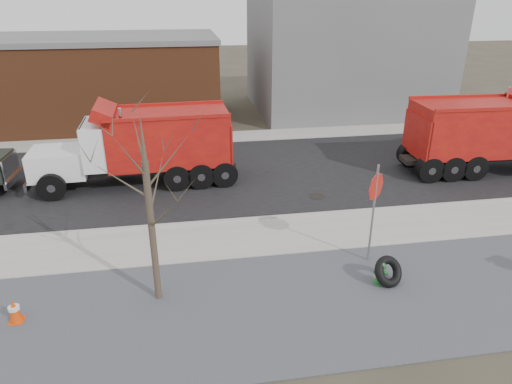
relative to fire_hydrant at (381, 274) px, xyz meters
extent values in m
plane|color=#383328|center=(-3.05, 2.95, -0.34)|extent=(120.00, 120.00, 0.00)
cube|color=slate|center=(-3.05, -0.55, -0.32)|extent=(60.00, 5.00, 0.03)
cube|color=#9E9B93|center=(-3.05, 3.20, -0.31)|extent=(60.00, 2.50, 0.06)
cube|color=#9E9B93|center=(-3.05, 4.50, -0.28)|extent=(60.00, 0.15, 0.11)
cube|color=black|center=(-3.05, 9.25, -0.33)|extent=(60.00, 9.40, 0.02)
cube|color=#9E9B93|center=(-3.05, 14.95, -0.31)|extent=(60.00, 2.00, 0.06)
cube|color=slate|center=(5.95, 20.95, 3.66)|extent=(12.00, 10.00, 8.00)
cube|color=brown|center=(-13.05, 19.95, 2.16)|extent=(20.00, 8.00, 5.00)
cube|color=slate|center=(-13.05, 19.95, 4.81)|extent=(20.20, 8.20, 0.30)
cylinder|color=#382D23|center=(-6.25, 0.35, 1.66)|extent=(0.18, 0.18, 4.00)
cone|color=#382D23|center=(-6.25, 0.35, 4.26)|extent=(0.14, 0.14, 1.20)
cylinder|color=#2A6F31|center=(0.00, 0.01, -0.31)|extent=(0.39, 0.39, 0.05)
cylinder|color=#2A6F31|center=(0.00, 0.01, -0.04)|extent=(0.21, 0.21, 0.54)
cylinder|color=#2A6F31|center=(0.00, 0.01, 0.20)|extent=(0.27, 0.27, 0.04)
sphere|color=#2A6F31|center=(0.00, 0.01, 0.29)|extent=(0.21, 0.21, 0.21)
cylinder|color=#2A6F31|center=(0.00, 0.01, 0.37)|extent=(0.04, 0.04, 0.05)
cylinder|color=#2A6F31|center=(-0.14, 0.05, 0.04)|extent=(0.13, 0.13, 0.10)
cylinder|color=#2A6F31|center=(0.15, -0.04, 0.04)|extent=(0.13, 0.13, 0.10)
cylinder|color=#2A6F31|center=(-0.05, -0.14, 0.02)|extent=(0.16, 0.14, 0.13)
torus|color=black|center=(0.21, -0.03, 0.07)|extent=(1.12, 1.01, 0.91)
cylinder|color=gray|center=(0.14, 1.23, 1.26)|extent=(0.07, 0.07, 3.19)
cylinder|color=#B1160C|center=(0.14, 1.23, 2.17)|extent=(0.69, 0.57, 0.87)
cube|color=#E73D07|center=(-9.80, -0.06, -0.32)|extent=(0.36, 0.36, 0.04)
cone|color=#E73D07|center=(-9.80, -0.06, 0.02)|extent=(0.34, 0.34, 0.66)
cylinder|color=white|center=(-9.80, -0.06, 0.09)|extent=(0.27, 0.27, 0.09)
cube|color=black|center=(8.85, 7.78, 0.35)|extent=(8.82, 1.23, 0.23)
cube|color=#AB1B0E|center=(7.52, 7.83, 1.74)|extent=(5.23, 2.66, 2.26)
cylinder|color=silver|center=(9.67, 8.73, 2.10)|extent=(0.15, 0.15, 2.47)
cylinder|color=black|center=(6.32, 8.86, 0.25)|extent=(1.14, 0.35, 1.13)
cylinder|color=black|center=(6.24, 6.89, 0.25)|extent=(1.14, 0.35, 1.13)
cube|color=black|center=(-7.24, 8.73, 0.33)|extent=(8.24, 1.20, 0.22)
cube|color=white|center=(-10.46, 8.60, 0.89)|extent=(2.29, 2.04, 1.11)
cube|color=silver|center=(-11.53, 8.56, 0.89)|extent=(0.13, 1.76, 1.01)
cube|color=white|center=(-8.56, 8.67, 1.59)|extent=(1.70, 2.37, 1.81)
cube|color=black|center=(-9.31, 8.65, 2.09)|extent=(0.13, 2.01, 0.80)
cube|color=#AB1B0E|center=(-5.93, 8.78, 1.69)|extent=(5.12, 2.61, 2.21)
cylinder|color=silver|center=(-7.67, 7.75, 2.04)|extent=(0.15, 0.15, 2.41)
cylinder|color=black|center=(-10.61, 7.51, 0.23)|extent=(1.12, 0.34, 1.11)
cylinder|color=black|center=(-10.70, 9.68, 0.23)|extent=(1.12, 0.34, 1.11)
cylinder|color=black|center=(-4.69, 7.86, 0.23)|extent=(1.12, 0.34, 1.11)
cylinder|color=black|center=(-4.76, 9.79, 0.23)|extent=(1.12, 0.34, 1.11)
cube|color=silver|center=(-12.46, 8.88, 0.75)|extent=(0.14, 1.57, 0.89)
cylinder|color=black|center=(-13.28, 9.89, 0.17)|extent=(1.00, 0.32, 0.98)
camera|label=1|loc=(-5.28, -10.22, 7.39)|focal=32.00mm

